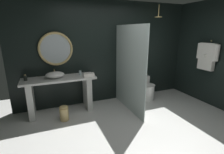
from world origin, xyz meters
The scene contains 14 objects.
ground_plane centered at (0.00, 0.00, 0.00)m, with size 5.76×5.76×0.00m, color silver.
back_wall_panel centered at (0.00, 1.90, 1.30)m, with size 4.80×0.10×2.60m, color black.
side_wall_right centered at (2.35, 0.76, 1.30)m, with size 0.10×2.47×2.60m, color black.
vanity_counter centered at (-1.32, 1.55, 0.53)m, with size 1.61×0.56×0.84m.
vessel_sink centered at (-1.41, 1.57, 0.92)m, with size 0.41×0.33×0.17m.
tumbler_cup centered at (-0.83, 1.60, 0.90)m, with size 0.06×0.06×0.11m, color silver.
soap_dispenser centered at (-2.00, 1.59, 0.90)m, with size 0.07×0.07×0.13m.
round_wall_mirror centered at (-1.32, 1.81, 1.46)m, with size 0.77×0.05×0.77m.
shower_glass_panel centered at (0.22, 1.12, 1.00)m, with size 0.02×1.46×2.00m, color silver.
rain_shower_head centered at (1.25, 1.54, 2.23)m, with size 0.19×0.19×0.31m.
hanging_bathrobe centered at (2.21, 0.73, 1.27)m, with size 0.20×0.59×0.74m.
toilet centered at (0.99, 1.52, 0.28)m, with size 0.38×0.59×0.61m.
waste_bin centered at (-1.31, 1.14, 0.17)m, with size 0.19×0.19×0.33m.
folded_hand_towel centered at (-0.68, 1.37, 0.89)m, with size 0.23×0.16×0.08m, color silver.
Camera 1 is at (-1.60, -2.28, 1.89)m, focal length 27.09 mm.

